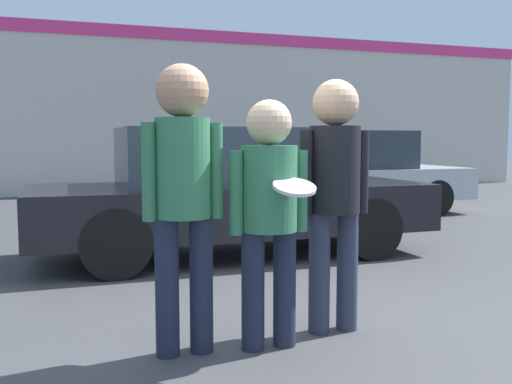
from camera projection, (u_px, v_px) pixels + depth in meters
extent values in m
plane|color=#3F3F42|center=(287.00, 328.00, 4.15)|extent=(56.00, 56.00, 0.00)
cube|color=beige|center=(123.00, 110.00, 14.29)|extent=(24.00, 0.18, 4.18)
cube|color=#E0337A|center=(122.00, 31.00, 14.00)|extent=(24.00, 0.04, 0.30)
cylinder|color=#1E2338|center=(167.00, 288.00, 3.57)|extent=(0.15, 0.15, 0.88)
cylinder|color=#1E2338|center=(201.00, 285.00, 3.64)|extent=(0.15, 0.15, 0.88)
cylinder|color=#33724C|center=(183.00, 168.00, 3.54)|extent=(0.34, 0.34, 0.62)
cylinder|color=#33724C|center=(149.00, 172.00, 3.47)|extent=(0.09, 0.09, 0.60)
cylinder|color=#33724C|center=(216.00, 171.00, 3.61)|extent=(0.09, 0.09, 0.60)
sphere|color=tan|center=(182.00, 91.00, 3.49)|extent=(0.33, 0.33, 0.33)
cylinder|color=#1E2338|center=(253.00, 291.00, 3.69)|extent=(0.15, 0.15, 0.78)
cylinder|color=#1E2338|center=(284.00, 288.00, 3.76)|extent=(0.15, 0.15, 0.78)
cylinder|color=#33724C|center=(269.00, 188.00, 3.66)|extent=(0.36, 0.36, 0.55)
cylinder|color=#33724C|center=(236.00, 193.00, 3.59)|extent=(0.09, 0.09, 0.53)
cylinder|color=#33724C|center=(301.00, 191.00, 3.74)|extent=(0.09, 0.09, 0.53)
sphere|color=#DBB28E|center=(269.00, 123.00, 3.62)|extent=(0.29, 0.29, 0.29)
cylinder|color=silver|center=(294.00, 187.00, 3.44)|extent=(0.27, 0.26, 0.10)
cylinder|color=#2D3347|center=(319.00, 273.00, 4.01)|extent=(0.15, 0.15, 0.85)
cylinder|color=#2D3347|center=(347.00, 271.00, 4.08)|extent=(0.15, 0.15, 0.85)
cylinder|color=black|center=(335.00, 169.00, 3.97)|extent=(0.35, 0.35, 0.60)
cylinder|color=black|center=(306.00, 173.00, 3.91)|extent=(0.09, 0.09, 0.59)
cylinder|color=black|center=(362.00, 172.00, 4.05)|extent=(0.09, 0.09, 0.59)
sphere|color=tan|center=(336.00, 103.00, 3.93)|extent=(0.32, 0.32, 0.32)
cube|color=black|center=(232.00, 207.00, 6.73)|extent=(4.58, 1.75, 0.54)
cube|color=#28333D|center=(224.00, 156.00, 6.65)|extent=(2.38, 1.51, 0.66)
cylinder|color=black|center=(314.00, 212.00, 7.95)|extent=(0.70, 0.22, 0.70)
cylinder|color=black|center=(371.00, 229.00, 6.48)|extent=(0.70, 0.22, 0.70)
cylinder|color=black|center=(104.00, 222.00, 7.03)|extent=(0.70, 0.22, 0.70)
cylinder|color=black|center=(116.00, 244.00, 5.56)|extent=(0.70, 0.22, 0.70)
cube|color=#B7BABF|center=(345.00, 183.00, 10.52)|extent=(4.46, 1.81, 0.57)
cube|color=#28333D|center=(341.00, 149.00, 10.43)|extent=(2.32, 1.55, 0.68)
cylinder|color=black|center=(387.00, 190.00, 11.74)|extent=(0.64, 0.22, 0.64)
cylinder|color=black|center=(435.00, 198.00, 10.23)|extent=(0.64, 0.22, 0.64)
cylinder|color=black|center=(260.00, 194.00, 10.85)|extent=(0.64, 0.22, 0.64)
cylinder|color=black|center=(293.00, 203.00, 9.33)|extent=(0.64, 0.22, 0.64)
sphere|color=#2D6B33|center=(275.00, 172.00, 15.01)|extent=(1.00, 1.00, 1.00)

